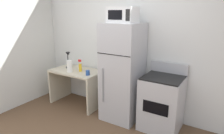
{
  "coord_description": "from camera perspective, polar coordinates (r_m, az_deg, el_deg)",
  "views": [
    {
      "loc": [
        1.61,
        -1.75,
        1.96
      ],
      "look_at": [
        -0.16,
        1.1,
        1.02
      ],
      "focal_mm": 32.5,
      "sensor_mm": 36.0,
      "label": 1
    }
  ],
  "objects": [
    {
      "name": "refrigerator",
      "position": [
        3.65,
        2.99,
        -1.59
      ],
      "size": [
        0.64,
        0.67,
        1.76
      ],
      "color": "#B7B7BC",
      "rests_on": "ground"
    },
    {
      "name": "desk",
      "position": [
        4.38,
        -9.77,
        -3.85
      ],
      "size": [
        1.07,
        0.64,
        0.75
      ],
      "color": "beige",
      "rests_on": "ground"
    },
    {
      "name": "oven_range",
      "position": [
        3.55,
        13.77,
        -9.7
      ],
      "size": [
        0.64,
        0.61,
        1.1
      ],
      "color": "#B7B7BC",
      "rests_on": "ground"
    },
    {
      "name": "coffee_mug",
      "position": [
        3.94,
        -6.84,
        -1.62
      ],
      "size": [
        0.08,
        0.08,
        0.09
      ],
      "primitive_type": "cylinder",
      "color": "#264C99",
      "rests_on": "desk"
    },
    {
      "name": "microwave",
      "position": [
        3.47,
        3.06,
        14.47
      ],
      "size": [
        0.46,
        0.35,
        0.26
      ],
      "color": "silver",
      "rests_on": "refrigerator"
    },
    {
      "name": "wall_back_white",
      "position": [
        3.86,
        6.81,
        5.7
      ],
      "size": [
        5.0,
        0.1,
        2.6
      ],
      "primitive_type": "cube",
      "color": "silver",
      "rests_on": "ground"
    },
    {
      "name": "desk_lamp",
      "position": [
        4.45,
        -12.26,
        2.71
      ],
      "size": [
        0.14,
        0.12,
        0.35
      ],
      "color": "black",
      "rests_on": "desk"
    },
    {
      "name": "spray_bottle",
      "position": [
        4.2,
        -8.93,
        0.09
      ],
      "size": [
        0.06,
        0.06,
        0.25
      ],
      "color": "yellow",
      "rests_on": "desk"
    },
    {
      "name": "paper_towel_roll",
      "position": [
        4.19,
        -11.83,
        0.22
      ],
      "size": [
        0.11,
        0.11,
        0.24
      ],
      "primitive_type": "cylinder",
      "color": "white",
      "rests_on": "desk"
    }
  ]
}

